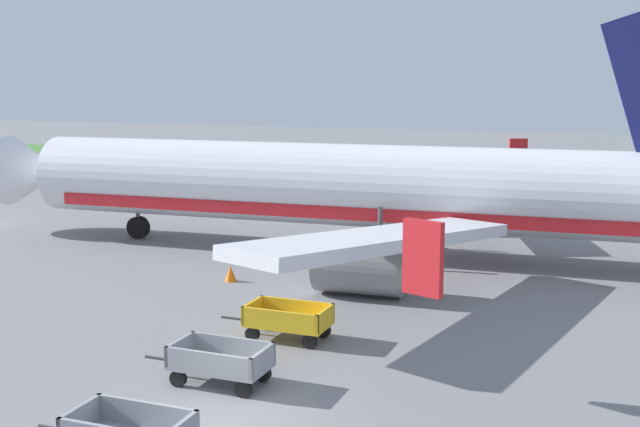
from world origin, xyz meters
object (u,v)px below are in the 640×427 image
baggage_cart_second_in_row (220,362)px  traffic_cone_near_plane (231,273)px  baggage_cart_third_in_row (288,320)px  airplane (361,188)px

baggage_cart_second_in_row → traffic_cone_near_plane: bearing=117.0°
baggage_cart_second_in_row → baggage_cart_third_in_row: (0.15, 3.93, 0.00)m
airplane → baggage_cart_second_in_row: 16.35m
baggage_cart_third_in_row → traffic_cone_near_plane: 7.48m
airplane → baggage_cart_second_in_row: bearing=-83.9°
airplane → traffic_cone_near_plane: airplane is taller
airplane → baggage_cart_third_in_row: 12.53m
baggage_cart_third_in_row → traffic_cone_near_plane: (-4.98, 5.57, -0.29)m
airplane → baggage_cart_third_in_row: airplane is taller
airplane → baggage_cart_third_in_row: size_ratio=10.59×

